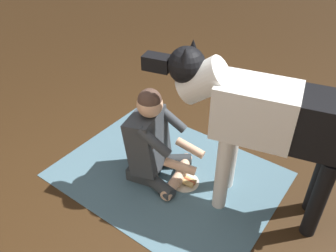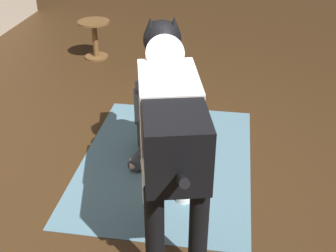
# 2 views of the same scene
# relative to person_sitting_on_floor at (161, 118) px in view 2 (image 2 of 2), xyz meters

# --- Properties ---
(ground_plane) EXTENTS (15.03, 15.03, 0.00)m
(ground_plane) POSITION_rel_person_sitting_on_floor_xyz_m (-0.31, 0.03, -0.36)
(ground_plane) COLOR #372412
(area_rug) EXTENTS (1.90, 1.42, 0.01)m
(area_rug) POSITION_rel_person_sitting_on_floor_xyz_m (-0.10, -0.06, -0.36)
(area_rug) COLOR slate
(area_rug) RESTS_ON ground
(person_sitting_on_floor) EXTENTS (0.68, 0.58, 0.87)m
(person_sitting_on_floor) POSITION_rel_person_sitting_on_floor_xyz_m (0.00, 0.00, 0.00)
(person_sitting_on_floor) COLOR #313639
(person_sitting_on_floor) RESTS_ON ground
(large_dog) EXTENTS (1.66, 0.58, 1.29)m
(large_dog) POSITION_rel_person_sitting_on_floor_xyz_m (-0.82, -0.20, 0.49)
(large_dog) COLOR silver
(large_dog) RESTS_ON ground
(hot_dog_on_plate) EXTENTS (0.25, 0.25, 0.06)m
(hot_dog_on_plate) POSITION_rel_person_sitting_on_floor_xyz_m (-0.29, -0.07, -0.34)
(hot_dog_on_plate) COLOR silver
(hot_dog_on_plate) RESTS_ON ground
(round_side_table) EXTENTS (0.41, 0.41, 0.49)m
(round_side_table) POSITION_rel_person_sitting_on_floor_xyz_m (2.08, 1.22, -0.07)
(round_side_table) COLOR brown
(round_side_table) RESTS_ON ground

